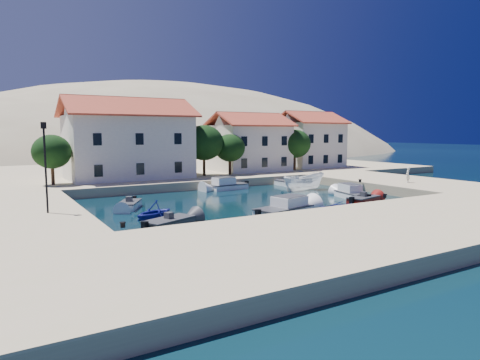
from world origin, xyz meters
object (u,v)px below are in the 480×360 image
Objects in this scene: cabin_cruiser_east at (353,194)px; boat_east at (304,190)px; building_right at (309,139)px; cabin_cruiser_south at (284,209)px; building_mid at (249,141)px; rowboat_south at (346,211)px; pedestrian at (408,175)px; building_left at (128,137)px; lamppost at (45,159)px.

boat_east is (-0.26, 7.29, -0.48)m from cabin_cruiser_east.
cabin_cruiser_south is at bearing -132.88° from building_right.
building_mid is 12.04m from building_right.
pedestrian reaches higher than rowboat_south.
lamppost is at bearing -119.90° from building_left.
cabin_cruiser_south is 14.75m from boat_east.
rowboat_south is at bearing 158.06° from boat_east.
lamppost reaches higher than pedestrian.
building_mid reaches higher than rowboat_south.
cabin_cruiser_south is (16.76, -4.65, -4.28)m from lamppost.
building_right is at bearing 33.24° from cabin_cruiser_south.
cabin_cruiser_south is (-12.74, -25.65, -4.75)m from building_mid.
building_left reaches higher than boat_east.
building_left reaches higher than lamppost.
pedestrian is at bearing -3.14° from cabin_cruiser_south.
pedestrian reaches higher than cabin_cruiser_east.
cabin_cruiser_east is (16.01, -21.59, -5.46)m from building_left.
building_right reaches higher than lamppost.
boat_east is at bearing 30.74° from cabin_cruiser_south.
boat_east is at bearing 11.83° from lamppost.
rowboat_south is at bearing -28.64° from cabin_cruiser_south.
building_right is 36.71m from cabin_cruiser_south.
building_right is 46.98m from lamppost.
building_left reaches higher than building_mid.
building_left reaches higher than rowboat_south.
building_right is at bearing -130.53° from pedestrian.
building_left is at bearing -68.09° from pedestrian.
building_left is 3.36× the size of rowboat_south.
building_mid is at bearing -175.24° from building_right.
building_mid is 23.16m from cabin_cruiser_east.
cabin_cruiser_south is at bearing -116.42° from building_mid.
building_left is at bearing 49.08° from boat_east.
pedestrian is at bearing -72.34° from building_mid.
building_mid reaches higher than lamppost.
pedestrian is (36.47, -0.91, -2.89)m from lamppost.
cabin_cruiser_south is at bearing -15.50° from lamppost.
pedestrian is at bearing -124.35° from boat_east.
building_right is 2.16× the size of rowboat_south.
cabin_cruiser_east is (5.32, 4.49, 0.48)m from rowboat_south.
building_right reaches higher than rowboat_south.
pedestrian is at bearing -1.43° from lamppost.
building_left is 2.67× the size of cabin_cruiser_south.
cabin_cruiser_south is 3.18× the size of pedestrian.
building_left is at bearing 49.08° from cabin_cruiser_east.
boat_east is at bearing -131.18° from building_right.
building_right is 23.73m from pedestrian.
cabin_cruiser_east reaches higher than rowboat_south.
boat_east is at bearing -18.78° from rowboat_south.
building_left is at bearing 26.74° from rowboat_south.
building_mid is 28.53m from rowboat_south.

